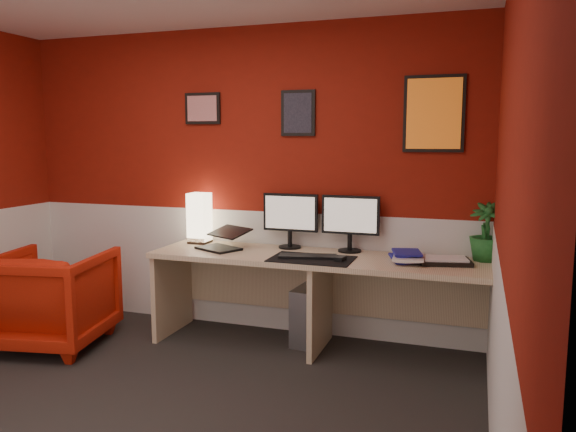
# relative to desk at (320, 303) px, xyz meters

# --- Properties ---
(ground) EXTENTS (4.00, 3.50, 0.01)m
(ground) POSITION_rel_desk_xyz_m (-0.79, -1.41, -0.36)
(ground) COLOR black
(ground) RESTS_ON ground
(wall_back) EXTENTS (4.00, 0.01, 2.50)m
(wall_back) POSITION_rel_desk_xyz_m (-0.79, 0.34, 0.89)
(wall_back) COLOR maroon
(wall_back) RESTS_ON ground
(wall_right) EXTENTS (0.01, 3.50, 2.50)m
(wall_right) POSITION_rel_desk_xyz_m (1.21, -1.41, 0.89)
(wall_right) COLOR maroon
(wall_right) RESTS_ON ground
(wainscot_back) EXTENTS (4.00, 0.01, 1.00)m
(wainscot_back) POSITION_rel_desk_xyz_m (-0.79, 0.34, 0.14)
(wainscot_back) COLOR silver
(wainscot_back) RESTS_ON ground
(wainscot_right) EXTENTS (0.01, 3.50, 1.00)m
(wainscot_right) POSITION_rel_desk_xyz_m (1.20, -1.41, 0.14)
(wainscot_right) COLOR silver
(wainscot_right) RESTS_ON ground
(desk) EXTENTS (2.60, 0.65, 0.73)m
(desk) POSITION_rel_desk_xyz_m (0.00, 0.00, 0.00)
(desk) COLOR tan
(desk) RESTS_ON ground
(shoji_lamp) EXTENTS (0.16, 0.16, 0.40)m
(shoji_lamp) POSITION_rel_desk_xyz_m (-1.11, 0.19, 0.56)
(shoji_lamp) COLOR #FFE5B2
(shoji_lamp) RESTS_ON desk
(laptop) EXTENTS (0.40, 0.35, 0.22)m
(laptop) POSITION_rel_desk_xyz_m (-0.83, -0.02, 0.47)
(laptop) COLOR black
(laptop) RESTS_ON desk
(monitor_left) EXTENTS (0.45, 0.06, 0.58)m
(monitor_left) POSITION_rel_desk_xyz_m (-0.32, 0.23, 0.66)
(monitor_left) COLOR black
(monitor_left) RESTS_ON desk
(monitor_right) EXTENTS (0.45, 0.06, 0.58)m
(monitor_right) POSITION_rel_desk_xyz_m (0.17, 0.23, 0.66)
(monitor_right) COLOR black
(monitor_right) RESTS_ON desk
(desk_mat) EXTENTS (0.60, 0.38, 0.01)m
(desk_mat) POSITION_rel_desk_xyz_m (-0.03, -0.13, 0.37)
(desk_mat) COLOR black
(desk_mat) RESTS_ON desk
(keyboard) EXTENTS (0.44, 0.23, 0.02)m
(keyboard) POSITION_rel_desk_xyz_m (-0.07, -0.10, 0.38)
(keyboard) COLOR black
(keyboard) RESTS_ON desk_mat
(mouse) EXTENTS (0.07, 0.11, 0.03)m
(mouse) POSITION_rel_desk_xyz_m (0.18, -0.13, 0.39)
(mouse) COLOR black
(mouse) RESTS_ON desk_mat
(book_bottom) EXTENTS (0.30, 0.35, 0.03)m
(book_bottom) POSITION_rel_desk_xyz_m (0.52, 0.02, 0.38)
(book_bottom) COLOR navy
(book_bottom) RESTS_ON desk
(book_middle) EXTENTS (0.24, 0.31, 0.02)m
(book_middle) POSITION_rel_desk_xyz_m (0.54, -0.04, 0.40)
(book_middle) COLOR silver
(book_middle) RESTS_ON book_bottom
(book_top) EXTENTS (0.25, 0.30, 0.02)m
(book_top) POSITION_rel_desk_xyz_m (0.54, -0.01, 0.43)
(book_top) COLOR navy
(book_top) RESTS_ON book_middle
(zen_tray) EXTENTS (0.40, 0.32, 0.03)m
(zen_tray) POSITION_rel_desk_xyz_m (0.89, 0.04, 0.38)
(zen_tray) COLOR black
(zen_tray) RESTS_ON desk
(potted_plant) EXTENTS (0.27, 0.27, 0.42)m
(potted_plant) POSITION_rel_desk_xyz_m (1.16, 0.23, 0.58)
(potted_plant) COLOR #19591E
(potted_plant) RESTS_ON desk
(pc_tower) EXTENTS (0.24, 0.47, 0.45)m
(pc_tower) POSITION_rel_desk_xyz_m (-0.11, 0.16, -0.14)
(pc_tower) COLOR #99999E
(pc_tower) RESTS_ON ground
(armchair) EXTENTS (0.94, 0.96, 0.75)m
(armchair) POSITION_rel_desk_xyz_m (-2.00, -0.57, 0.01)
(armchair) COLOR #BC1C07
(armchair) RESTS_ON ground
(art_left) EXTENTS (0.32, 0.02, 0.26)m
(art_left) POSITION_rel_desk_xyz_m (-1.13, 0.33, 1.49)
(art_left) COLOR red
(art_left) RESTS_ON wall_back
(art_center) EXTENTS (0.28, 0.02, 0.36)m
(art_center) POSITION_rel_desk_xyz_m (-0.29, 0.33, 1.44)
(art_center) COLOR black
(art_center) RESTS_ON wall_back
(art_right) EXTENTS (0.44, 0.02, 0.56)m
(art_right) POSITION_rel_desk_xyz_m (0.76, 0.33, 1.42)
(art_right) COLOR orange
(art_right) RESTS_ON wall_back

